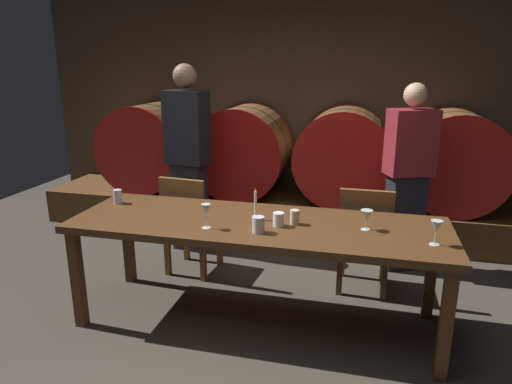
% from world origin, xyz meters
% --- Properties ---
extents(ground_plane, '(7.95, 7.95, 0.00)m').
position_xyz_m(ground_plane, '(0.00, 0.00, 0.00)').
color(ground_plane, '#3F3A33').
extents(back_wall, '(6.12, 0.24, 2.95)m').
position_xyz_m(back_wall, '(0.00, 2.79, 1.48)').
color(back_wall, '#473A2D').
rests_on(back_wall, ground).
extents(barrel_shelf, '(5.51, 0.90, 0.37)m').
position_xyz_m(barrel_shelf, '(0.00, 2.24, 0.18)').
color(barrel_shelf, brown).
rests_on(barrel_shelf, ground).
extents(wine_barrel_far_left, '(0.98, 0.78, 0.98)m').
position_xyz_m(wine_barrel_far_left, '(-1.63, 2.24, 0.85)').
color(wine_barrel_far_left, brown).
rests_on(wine_barrel_far_left, barrel_shelf).
extents(wine_barrel_center_left, '(0.98, 0.78, 0.98)m').
position_xyz_m(wine_barrel_center_left, '(-0.52, 2.24, 0.85)').
color(wine_barrel_center_left, brown).
rests_on(wine_barrel_center_left, barrel_shelf).
extents(wine_barrel_center_right, '(0.98, 0.78, 0.98)m').
position_xyz_m(wine_barrel_center_right, '(0.56, 2.24, 0.85)').
color(wine_barrel_center_right, brown).
rests_on(wine_barrel_center_right, barrel_shelf).
extents(wine_barrel_far_right, '(0.98, 0.78, 0.98)m').
position_xyz_m(wine_barrel_far_right, '(1.62, 2.24, 0.85)').
color(wine_barrel_far_right, brown).
rests_on(wine_barrel_far_right, barrel_shelf).
extents(dining_table, '(2.53, 0.81, 0.75)m').
position_xyz_m(dining_table, '(0.10, 0.32, 0.68)').
color(dining_table, '#4C2D16').
rests_on(dining_table, ground).
extents(chair_left, '(0.44, 0.44, 0.88)m').
position_xyz_m(chair_left, '(-0.65, 0.92, 0.49)').
color(chair_left, brown).
rests_on(chair_left, ground).
extents(chair_right, '(0.40, 0.40, 0.88)m').
position_xyz_m(chair_right, '(0.81, 0.94, 0.49)').
color(chair_right, brown).
rests_on(chair_right, ground).
extents(guest_left, '(0.41, 0.29, 1.78)m').
position_xyz_m(guest_left, '(-0.85, 1.46, 0.92)').
color(guest_left, black).
rests_on(guest_left, ground).
extents(guest_right, '(0.44, 0.36, 1.63)m').
position_xyz_m(guest_right, '(1.15, 1.50, 0.83)').
color(guest_right, black).
rests_on(guest_right, ground).
extents(candle_center, '(0.05, 0.05, 0.22)m').
position_xyz_m(candle_center, '(0.08, 0.36, 0.82)').
color(candle_center, olive).
rests_on(candle_center, dining_table).
extents(wine_glass_left, '(0.06, 0.06, 0.16)m').
position_xyz_m(wine_glass_left, '(-0.19, 0.12, 0.87)').
color(wine_glass_left, silver).
rests_on(wine_glass_left, dining_table).
extents(wine_glass_center, '(0.08, 0.08, 0.13)m').
position_xyz_m(wine_glass_center, '(0.81, 0.33, 0.85)').
color(wine_glass_center, silver).
rests_on(wine_glass_center, dining_table).
extents(wine_glass_right, '(0.07, 0.07, 0.15)m').
position_xyz_m(wine_glass_right, '(1.21, 0.17, 0.86)').
color(wine_glass_right, silver).
rests_on(wine_glass_right, dining_table).
extents(cup_far_left, '(0.06, 0.06, 0.11)m').
position_xyz_m(cup_far_left, '(-1.03, 0.47, 0.81)').
color(cup_far_left, silver).
rests_on(cup_far_left, dining_table).
extents(cup_center_left, '(0.08, 0.08, 0.10)m').
position_xyz_m(cup_center_left, '(0.16, 0.12, 0.81)').
color(cup_center_left, silver).
rests_on(cup_center_left, dining_table).
extents(cup_center_right, '(0.07, 0.07, 0.09)m').
position_xyz_m(cup_center_right, '(0.26, 0.26, 0.80)').
color(cup_center_right, white).
rests_on(cup_center_right, dining_table).
extents(cup_far_right, '(0.06, 0.06, 0.10)m').
position_xyz_m(cup_far_right, '(0.35, 0.33, 0.80)').
color(cup_far_right, beige).
rests_on(cup_far_right, dining_table).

